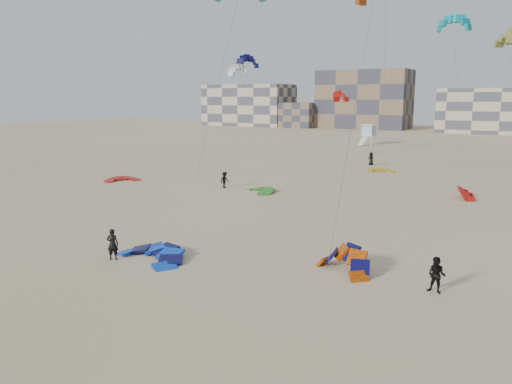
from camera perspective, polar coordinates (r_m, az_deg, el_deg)
The scene contains 21 objects.
ground at distance 31.13m, azimuth -12.68°, elevation -7.04°, with size 320.00×320.00×0.00m, color #D0B38B.
kite_ground_blue at distance 30.46m, azimuth -11.81°, elevation -7.40°, with size 4.53×4.67×1.00m, color blue, non-canonical shape.
kite_ground_orange at distance 28.00m, azimuth 9.98°, elevation -8.96°, with size 3.41×2.57×2.29m, color #F65801, non-canonical shape.
kite_ground_red at distance 59.40m, azimuth -15.04°, elevation 1.25°, with size 3.68×3.88×0.68m, color #AF1D09, non-canonical shape.
kite_ground_green at distance 50.49m, azimuth 0.53°, elevation 0.01°, with size 3.59×3.76×0.75m, color #20901F, non-canonical shape.
kite_ground_red_far at distance 51.26m, azimuth 22.90°, elevation -0.68°, with size 3.01×2.63×1.77m, color #AF1D09, non-canonical shape.
kite_ground_yellow at distance 66.64m, azimuth 14.01°, elevation 2.28°, with size 3.38×3.54×0.60m, color #C8A504, non-canonical shape.
kitesurfer_main at distance 30.48m, azimuth -16.07°, elevation -5.76°, with size 0.68×0.45×1.86m, color black.
kitesurfer_b at distance 25.97m, azimuth 19.94°, elevation -8.93°, with size 0.87×0.68×1.80m, color black.
kitesurfer_c at distance 52.74m, azimuth -3.61°, elevation 1.40°, with size 1.12×0.64×1.73m, color black.
kitesurfer_e at distance 72.81m, azimuth 13.02°, elevation 3.74°, with size 0.90×0.58×1.84m, color black.
kite_fly_grey at distance 67.76m, azimuth -1.91°, elevation 13.54°, with size 10.26×5.93×12.95m.
kite_fly_olive at distance 60.39m, azimuth 26.73°, elevation 15.33°, with size 6.46×8.58×15.90m.
kite_fly_navy at distance 85.22m, azimuth -0.98°, elevation 14.55°, with size 5.72×11.20×15.56m.
kite_fly_teal_b at distance 81.72m, azimuth 21.68°, elevation 17.36°, with size 4.78×4.64×20.47m.
kite_fly_red at distance 86.70m, azimuth 9.62°, elevation 10.62°, with size 6.31×5.21×10.11m.
lifeguard_tower_far at distance 105.38m, azimuth 12.74°, elevation 6.42°, with size 3.25×5.82×4.13m.
condo_west_a at distance 176.54m, azimuth -0.83°, elevation 9.89°, with size 30.00×15.00×14.00m, color tan.
condo_west_b at distance 163.60m, azimuth 12.24°, elevation 10.29°, with size 28.00×14.00×18.00m, color brown.
condo_mid at distance 152.06m, azimuth 26.35°, elevation 8.30°, with size 32.00×16.00×12.00m, color tan.
condo_fill_left at distance 165.45m, azimuth 4.84°, elevation 8.76°, with size 12.00×10.00×8.00m, color brown.
Camera 1 is at (20.32, -21.67, 9.32)m, focal length 35.00 mm.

